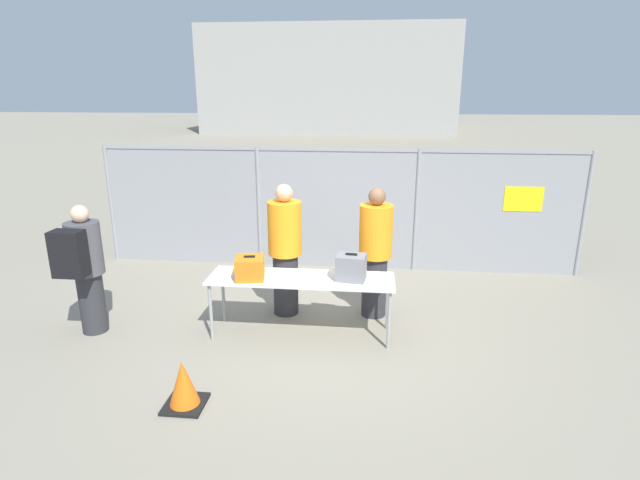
% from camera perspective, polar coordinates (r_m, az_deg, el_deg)
% --- Properties ---
extents(ground_plane, '(120.00, 120.00, 0.00)m').
position_cam_1_polar(ground_plane, '(6.40, 0.17, -10.34)').
color(ground_plane, gray).
extents(fence_section, '(7.95, 0.07, 2.02)m').
position_cam_1_polar(fence_section, '(8.30, 2.05, 3.87)').
color(fence_section, gray).
rests_on(fence_section, ground_plane).
extents(inspection_table, '(2.24, 0.63, 0.75)m').
position_cam_1_polar(inspection_table, '(6.04, -2.18, -4.81)').
color(inspection_table, silver).
rests_on(inspection_table, ground_plane).
extents(suitcase_orange, '(0.39, 0.40, 0.29)m').
position_cam_1_polar(suitcase_orange, '(6.01, -8.02, -3.17)').
color(suitcase_orange, orange).
rests_on(suitcase_orange, inspection_table).
extents(suitcase_grey, '(0.37, 0.31, 0.33)m').
position_cam_1_polar(suitcase_grey, '(5.91, 3.58, -3.14)').
color(suitcase_grey, slate).
rests_on(suitcase_grey, inspection_table).
extents(traveler_hooded, '(0.40, 0.62, 1.62)m').
position_cam_1_polar(traveler_hooded, '(6.64, -25.37, -2.65)').
color(traveler_hooded, '#2D2D33').
rests_on(traveler_hooded, ground_plane).
extents(security_worker_near, '(0.44, 0.44, 1.77)m').
position_cam_1_polar(security_worker_near, '(6.57, -4.01, -0.98)').
color(security_worker_near, '#2D2D33').
rests_on(security_worker_near, ground_plane).
extents(security_worker_far, '(0.43, 0.43, 1.74)m').
position_cam_1_polar(security_worker_far, '(6.55, 6.33, -1.29)').
color(security_worker_far, '#2D2D33').
rests_on(security_worker_far, ground_plane).
extents(utility_trailer, '(4.16, 2.34, 0.76)m').
position_cam_1_polar(utility_trailer, '(10.30, 7.95, 2.72)').
color(utility_trailer, '#4C6B47').
rests_on(utility_trailer, ground_plane).
extents(distant_hangar, '(17.34, 13.63, 7.09)m').
position_cam_1_polar(distant_hangar, '(40.72, 1.54, 17.65)').
color(distant_hangar, '#999993').
rests_on(distant_hangar, ground_plane).
extents(traffic_cone, '(0.38, 0.38, 0.48)m').
position_cam_1_polar(traffic_cone, '(5.11, -15.33, -15.74)').
color(traffic_cone, black).
rests_on(traffic_cone, ground_plane).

